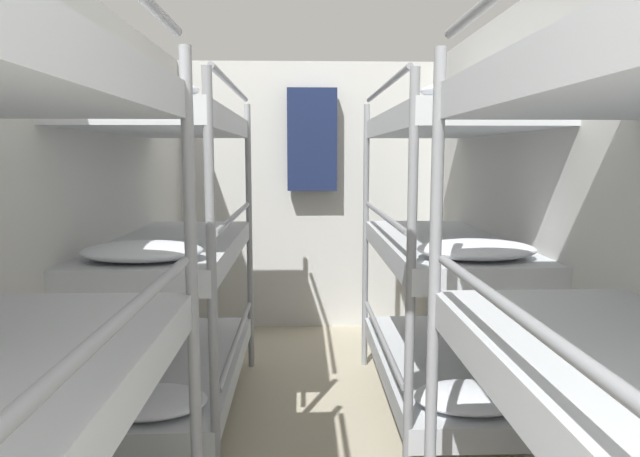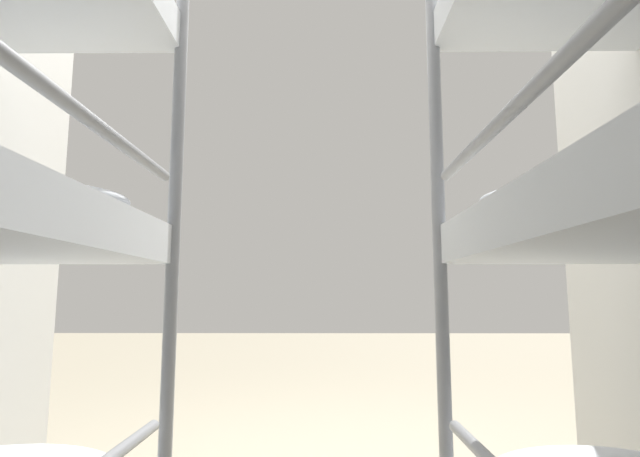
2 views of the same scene
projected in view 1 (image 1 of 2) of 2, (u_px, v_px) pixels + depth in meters
The scene contains 6 objects.
wall_left at pixel (37, 246), 2.44m from camera, with size 0.06×5.71×2.45m.
wall_right at pixel (579, 244), 2.51m from camera, with size 0.06×5.71×2.45m.
wall_back at pixel (306, 197), 5.27m from camera, with size 2.41×0.06×2.45m.
bunk_stack_left_far at pixel (174, 250), 3.28m from camera, with size 0.73×1.83×2.02m.
bunk_stack_right_far at pixel (443, 249), 3.33m from camera, with size 0.73×1.83×2.02m.
hanging_coat at pixel (312, 140), 5.06m from camera, with size 0.44×0.12×0.90m.
Camera 1 is at (-0.04, 0.35, 1.61)m, focal length 32.00 mm.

